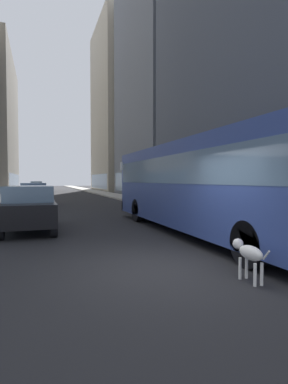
{
  "coord_description": "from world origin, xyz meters",
  "views": [
    {
      "loc": [
        -2.46,
        -5.95,
        1.83
      ],
      "look_at": [
        1.12,
        4.67,
        1.4
      ],
      "focal_mm": 29.34,
      "sensor_mm": 36.0,
      "label": 1
    }
  ],
  "objects_px": {
    "car_blue_hatchback": "(34,194)",
    "car_grey_wagon": "(36,186)",
    "transit_bus": "(200,182)",
    "dalmatian_dog": "(248,253)",
    "car_black_suv": "(29,208)"
  },
  "relations": [
    {
      "from": "transit_bus",
      "to": "car_blue_hatchback",
      "type": "relative_size",
      "value": 2.66
    },
    {
      "from": "car_blue_hatchback",
      "to": "car_black_suv",
      "type": "distance_m",
      "value": 12.07
    },
    {
      "from": "car_black_suv",
      "to": "dalmatian_dog",
      "type": "relative_size",
      "value": 4.53
    },
    {
      "from": "transit_bus",
      "to": "car_grey_wagon",
      "type": "xyz_separation_m",
      "value": [
        -5.6,
        43.37,
        -0.95
      ]
    },
    {
      "from": "car_black_suv",
      "to": "car_grey_wagon",
      "type": "xyz_separation_m",
      "value": [
        0.0,
        40.9,
        0.0
      ]
    },
    {
      "from": "car_blue_hatchback",
      "to": "car_black_suv",
      "type": "height_order",
      "value": "same"
    },
    {
      "from": "dalmatian_dog",
      "to": "transit_bus",
      "type": "bearing_deg",
      "value": 70.87
    },
    {
      "from": "car_blue_hatchback",
      "to": "dalmatian_dog",
      "type": "bearing_deg",
      "value": -78.58
    },
    {
      "from": "car_blue_hatchback",
      "to": "car_black_suv",
      "type": "relative_size",
      "value": 0.99
    },
    {
      "from": "transit_bus",
      "to": "car_grey_wagon",
      "type": "distance_m",
      "value": 43.74
    },
    {
      "from": "car_blue_hatchback",
      "to": "car_grey_wagon",
      "type": "relative_size",
      "value": 1.0
    },
    {
      "from": "transit_bus",
      "to": "car_blue_hatchback",
      "type": "distance_m",
      "value": 15.61
    },
    {
      "from": "car_black_suv",
      "to": "car_grey_wagon",
      "type": "bearing_deg",
      "value": 90.0
    },
    {
      "from": "transit_bus",
      "to": "car_black_suv",
      "type": "xyz_separation_m",
      "value": [
        -5.6,
        2.47,
        -0.96
      ]
    },
    {
      "from": "transit_bus",
      "to": "dalmatian_dog",
      "type": "xyz_separation_m",
      "value": [
        -1.68,
        -4.85,
        -1.26
      ]
    }
  ]
}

